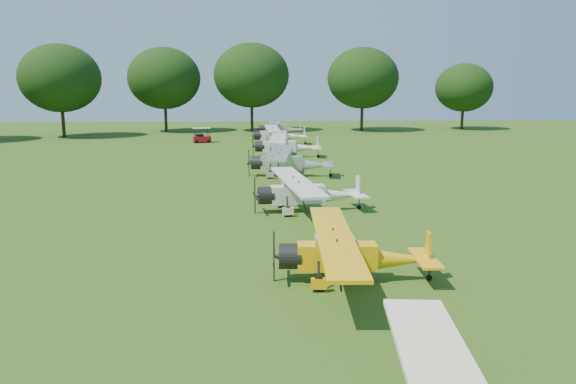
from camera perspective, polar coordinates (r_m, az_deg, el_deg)
The scene contains 9 objects.
ground at distance 28.21m, azimuth 0.71°, elevation -3.14°, with size 160.00×160.00×0.00m, color #304E13.
tree_belt at distance 28.05m, azimuth 8.22°, elevation 13.21°, with size 137.36×130.27×14.52m.
aircraft_2 at distance 19.87m, azimuth 6.24°, elevation -6.07°, with size 5.79×9.22×1.82m.
aircraft_3 at distance 30.53m, azimuth 1.83°, elevation 0.09°, with size 6.17×9.82×1.93m.
aircraft_4 at distance 42.24m, azimuth 0.01°, elevation 3.20°, with size 6.55×10.41×2.04m.
aircraft_5 at distance 53.64m, azimuth -0.36°, elevation 4.84°, with size 6.56×10.45×2.06m.
aircraft_6 at distance 65.50m, azimuth -1.06°, elevation 5.92°, with size 6.50×10.32×2.04m.
aircraft_7 at distance 76.52m, azimuth -0.95°, elevation 6.58°, with size 6.13×9.77×1.92m.
golf_cart at distance 68.07m, azimuth -8.79°, elevation 5.48°, with size 2.30×1.72×1.77m.
Camera 1 is at (-2.08, -27.29, 6.82)m, focal length 35.00 mm.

